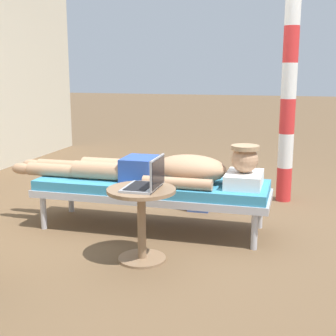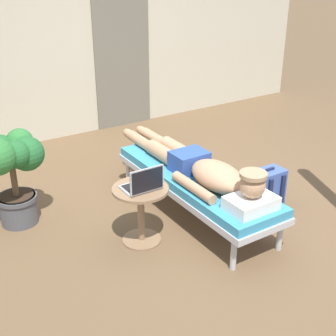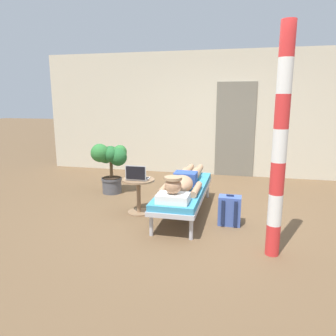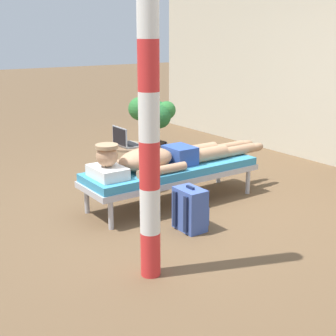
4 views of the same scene
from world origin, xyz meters
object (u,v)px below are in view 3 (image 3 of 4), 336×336
backpack (230,211)px  person_reclining (183,181)px  potted_plant (110,161)px  lounge_chair (184,191)px  side_table (139,190)px  porch_post (280,146)px  laptop (137,176)px

backpack → person_reclining: bearing=164.9°
backpack → potted_plant: 2.43m
lounge_chair → person_reclining: bearing=-90.0°
person_reclining → backpack: (0.68, -0.18, -0.32)m
side_table → porch_post: (1.85, -0.91, 0.86)m
lounge_chair → porch_post: porch_post is taller
person_reclining → backpack: 0.78m
potted_plant → porch_post: (2.67, -1.79, 0.62)m
lounge_chair → potted_plant: bearing=153.4°
lounge_chair → person_reclining: person_reclining is taller
side_table → potted_plant: size_ratio=0.57×
person_reclining → potted_plant: potted_plant is taller
side_table → porch_post: bearing=-26.3°
backpack → potted_plant: size_ratio=0.46×
side_table → laptop: 0.23m
person_reclining → porch_post: bearing=-38.8°
lounge_chair → laptop: 0.73m
backpack → porch_post: 1.37m
potted_plant → backpack: bearing=-25.3°
lounge_chair → person_reclining: 0.20m
porch_post → potted_plant: bearing=146.2°
backpack → side_table: bearing=173.8°
lounge_chair → side_table: 0.68m
lounge_chair → side_table: side_table is taller
backpack → laptop: bearing=176.0°
person_reclining → porch_post: porch_post is taller
backpack → potted_plant: potted_plant is taller
person_reclining → laptop: (-0.67, -0.09, 0.06)m
laptop → porch_post: 2.14m
person_reclining → side_table: size_ratio=4.15×
backpack → porch_post: bearing=-56.7°
lounge_chair → potted_plant: (-1.49, 0.74, 0.25)m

